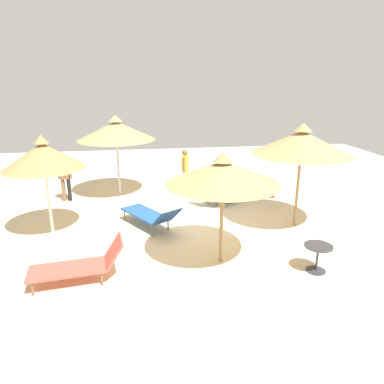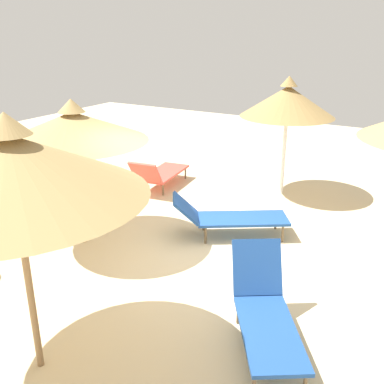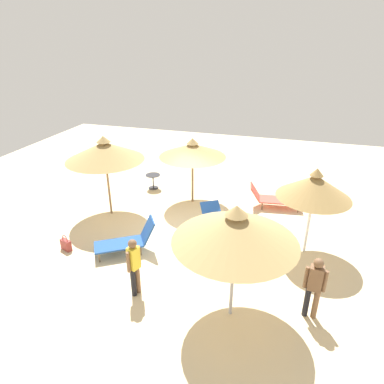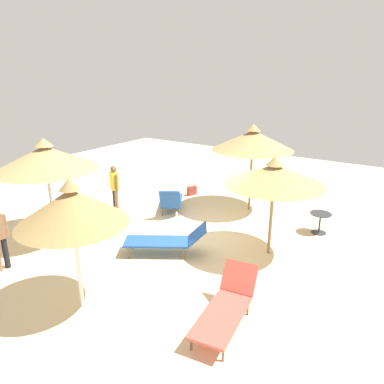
# 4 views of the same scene
# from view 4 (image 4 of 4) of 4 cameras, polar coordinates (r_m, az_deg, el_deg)

# --- Properties ---
(ground) EXTENTS (24.00, 24.00, 0.10)m
(ground) POSITION_cam_4_polar(r_m,az_deg,el_deg) (9.99, -0.01, -8.29)
(ground) COLOR beige
(parasol_umbrella_near_left) EXTENTS (2.48, 2.48, 2.56)m
(parasol_umbrella_near_left) POSITION_cam_4_polar(r_m,az_deg,el_deg) (8.87, 12.97, 2.70)
(parasol_umbrella_near_left) COLOR olive
(parasol_umbrella_near_left) RESTS_ON ground
(parasol_umbrella_far_left) EXTENTS (2.68, 2.68, 2.85)m
(parasol_umbrella_far_left) POSITION_cam_4_polar(r_m,az_deg,el_deg) (10.22, -22.36, 5.06)
(parasol_umbrella_far_left) COLOR #B2B2B7
(parasol_umbrella_far_left) RESTS_ON ground
(parasol_umbrella_center) EXTENTS (2.07, 2.07, 2.68)m
(parasol_umbrella_center) POSITION_cam_4_polar(r_m,az_deg,el_deg) (6.87, -18.65, -2.23)
(parasol_umbrella_center) COLOR white
(parasol_umbrella_center) RESTS_ON ground
(parasol_umbrella_back) EXTENTS (2.66, 2.66, 2.91)m
(parasol_umbrella_back) POSITION_cam_4_polar(r_m,az_deg,el_deg) (11.80, 9.66, 8.15)
(parasol_umbrella_back) COLOR olive
(parasol_umbrella_back) RESTS_ON ground
(lounge_chair_far_right) EXTENTS (1.50, 1.84, 1.01)m
(lounge_chair_far_right) POSITION_cam_4_polar(r_m,az_deg,el_deg) (11.87, -3.32, -1.33)
(lounge_chair_far_right) COLOR #1E478C
(lounge_chair_far_right) RESTS_ON ground
(lounge_chair_front) EXTENTS (2.12, 1.69, 0.80)m
(lounge_chair_front) POSITION_cam_4_polar(r_m,az_deg,el_deg) (9.22, -4.00, -7.61)
(lounge_chair_front) COLOR #1E478C
(lounge_chair_front) RESTS_ON ground
(lounge_chair_near_right) EXTENTS (0.93, 1.98, 0.87)m
(lounge_chair_near_right) POSITION_cam_4_polar(r_m,az_deg,el_deg) (6.93, 5.58, -17.52)
(lounge_chair_near_right) COLOR #CC4C3F
(lounge_chair_near_right) RESTS_ON ground
(person_standing_edge) EXTENTS (0.41, 0.29, 1.60)m
(person_standing_edge) POSITION_cam_4_polar(r_m,az_deg,el_deg) (12.04, -12.23, 0.89)
(person_standing_edge) COLOR black
(person_standing_edge) RESTS_ON ground
(handbag) EXTENTS (0.28, 0.40, 0.51)m
(handbag) POSITION_cam_4_polar(r_m,az_deg,el_deg) (13.64, -0.03, 0.27)
(handbag) COLOR maroon
(handbag) RESTS_ON ground
(side_table_round) EXTENTS (0.61, 0.61, 0.61)m
(side_table_round) POSITION_cam_4_polar(r_m,az_deg,el_deg) (11.00, 19.77, -4.15)
(side_table_round) COLOR #2D2D33
(side_table_round) RESTS_ON ground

